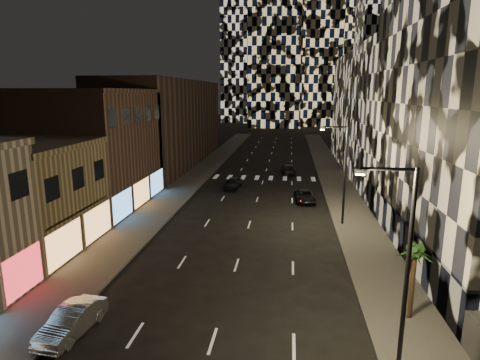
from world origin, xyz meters
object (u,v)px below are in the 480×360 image
(streetlight_far, at_px, (343,168))
(car_silver_parked, at_px, (72,321))
(streetlight_near, at_px, (403,256))
(car_dark_midlane, at_px, (233,183))
(car_dark_rightlane, at_px, (305,196))
(palm_tree, at_px, (415,257))
(car_dark_oncoming, at_px, (289,169))

(streetlight_far, height_order, car_silver_parked, streetlight_far)
(streetlight_near, xyz_separation_m, car_dark_midlane, (-11.85, 32.80, -4.62))
(streetlight_far, relative_size, car_dark_rightlane, 1.96)
(streetlight_near, bearing_deg, palm_tree, 66.26)
(car_dark_midlane, bearing_deg, palm_tree, -57.29)
(car_silver_parked, bearing_deg, streetlight_near, 3.94)
(car_dark_oncoming, relative_size, palm_tree, 1.20)
(streetlight_near, relative_size, palm_tree, 2.15)
(car_silver_parked, bearing_deg, car_dark_rightlane, 71.55)
(car_dark_rightlane, bearing_deg, streetlight_far, -73.46)
(streetlight_near, height_order, car_dark_rightlane, streetlight_near)
(car_silver_parked, bearing_deg, car_dark_oncoming, 82.48)
(streetlight_far, xyz_separation_m, car_silver_parked, (-15.55, -19.28, -4.64))
(streetlight_near, bearing_deg, car_silver_parked, 177.33)
(streetlight_far, distance_m, car_dark_rightlane, 9.46)
(streetlight_near, bearing_deg, streetlight_far, 90.00)
(car_dark_midlane, bearing_deg, car_silver_parked, -89.46)
(car_dark_midlane, relative_size, palm_tree, 1.03)
(streetlight_far, distance_m, car_dark_oncoming, 24.20)
(car_dark_rightlane, relative_size, palm_tree, 1.10)
(car_dark_midlane, relative_size, car_dark_oncoming, 0.86)
(car_dark_oncoming, xyz_separation_m, car_dark_rightlane, (1.88, -15.62, -0.09))
(car_dark_rightlane, xyz_separation_m, palm_tree, (4.82, -23.44, 2.97))
(car_dark_midlane, bearing_deg, car_dark_oncoming, 63.32)
(streetlight_far, height_order, car_dark_midlane, streetlight_far)
(car_dark_oncoming, distance_m, palm_tree, 39.73)
(car_silver_parked, bearing_deg, palm_tree, 17.90)
(streetlight_far, bearing_deg, streetlight_near, -90.00)
(car_dark_midlane, relative_size, car_dark_rightlane, 0.94)
(car_dark_rightlane, bearing_deg, car_dark_midlane, 145.12)
(car_dark_midlane, distance_m, palm_tree, 31.84)
(car_silver_parked, relative_size, palm_tree, 1.04)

